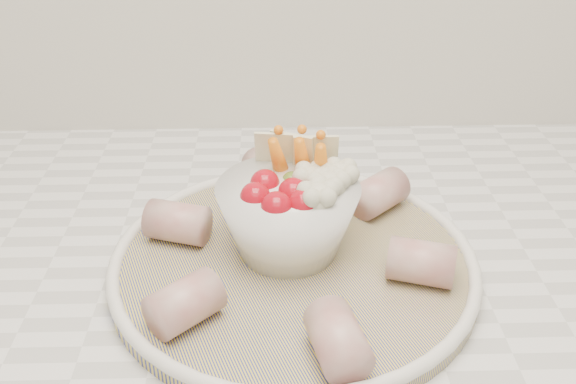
{
  "coord_description": "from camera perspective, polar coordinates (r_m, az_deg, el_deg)",
  "views": [
    {
      "loc": [
        -0.07,
        0.97,
        1.29
      ],
      "look_at": [
        -0.06,
        1.45,
        1.0
      ],
      "focal_mm": 40.0,
      "sensor_mm": 36.0,
      "label": 1
    }
  ],
  "objects": [
    {
      "name": "cured_meat_rolls",
      "position": [
        0.58,
        0.52,
        -4.41
      ],
      "size": [
        0.28,
        0.31,
        0.04
      ],
      "color": "#A24D4A",
      "rests_on": "serving_platter"
    },
    {
      "name": "veggie_bowl",
      "position": [
        0.58,
        0.24,
        -1.79
      ],
      "size": [
        0.13,
        0.13,
        0.11
      ],
      "color": "white",
      "rests_on": "serving_platter"
    },
    {
      "name": "serving_platter",
      "position": [
        0.59,
        0.51,
        -6.24
      ],
      "size": [
        0.43,
        0.43,
        0.02
      ],
      "color": "navy",
      "rests_on": "kitchen_counter"
    }
  ]
}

